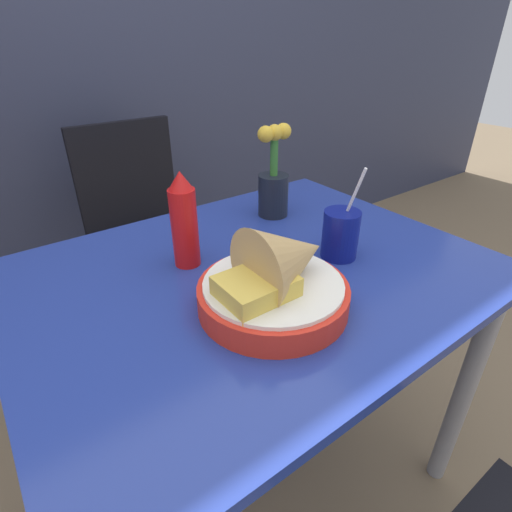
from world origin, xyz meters
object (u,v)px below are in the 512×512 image
at_px(chair_far_window, 140,220).
at_px(food_basket, 279,279).
at_px(ketchup_bottle, 184,221).
at_px(flower_vase, 273,181).
at_px(drink_cup, 340,236).

xyz_separation_m(chair_far_window, food_basket, (-0.10, -1.00, 0.27)).
relative_size(chair_far_window, ketchup_bottle, 4.22).
bearing_deg(food_basket, chair_far_window, 84.53).
bearing_deg(ketchup_bottle, chair_far_window, 77.92).
relative_size(chair_far_window, flower_vase, 3.61).
bearing_deg(drink_cup, food_basket, -164.50).
distance_m(food_basket, drink_cup, 0.25).
xyz_separation_m(ketchup_bottle, drink_cup, (0.30, -0.18, -0.05)).
distance_m(chair_far_window, ketchup_bottle, 0.83).
bearing_deg(food_basket, flower_vase, 52.81).
xyz_separation_m(chair_far_window, flower_vase, (0.17, -0.65, 0.31)).
height_order(chair_far_window, flower_vase, flower_vase).
bearing_deg(flower_vase, ketchup_bottle, -162.65).
xyz_separation_m(ketchup_bottle, flower_vase, (0.33, 0.10, -0.01)).
bearing_deg(flower_vase, food_basket, -127.19).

